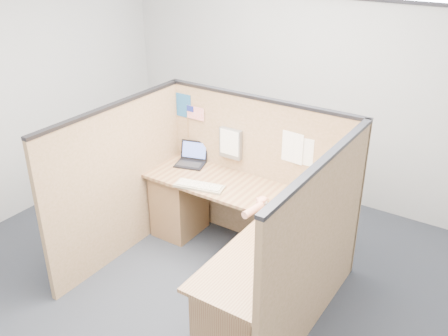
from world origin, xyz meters
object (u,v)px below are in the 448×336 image
Objects in this scene: l_desk at (236,245)px; mouse at (262,202)px; laptop at (193,159)px; keyboard at (199,186)px.

mouse reaches higher than l_desk.
mouse is at bearing 65.32° from l_desk.
laptop reaches higher than mouse.
keyboard is at bearing -174.86° from mouse.
laptop is at bearing 146.64° from l_desk.
mouse is (0.11, 0.25, 0.36)m from l_desk.
laptop reaches higher than keyboard.
l_desk is 0.66m from keyboard.
keyboard is 0.64m from mouse.
keyboard is (-0.52, 0.19, 0.35)m from l_desk.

